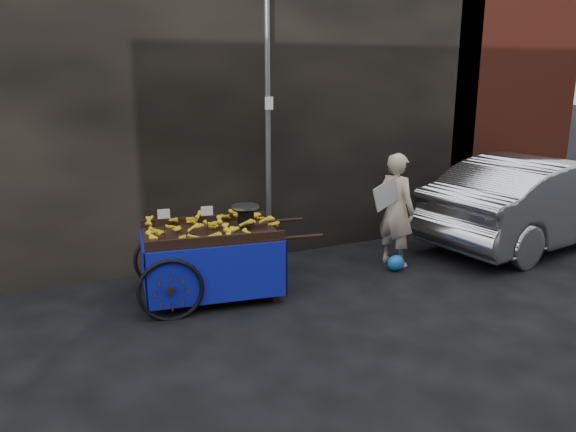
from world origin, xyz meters
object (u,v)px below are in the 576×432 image
plastic_bag (396,263)px  vendor (396,210)px  parked_car (541,200)px  banana_cart (207,239)px

plastic_bag → vendor: bearing=60.4°
vendor → parked_car: size_ratio=0.38×
plastic_bag → parked_car: (3.01, 0.12, 0.63)m
banana_cart → vendor: 2.93m
vendor → parked_car: 2.87m
banana_cart → parked_car: size_ratio=0.54×
vendor → parked_car: bearing=-109.7°
banana_cart → parked_car: bearing=7.6°
vendor → parked_car: vendor is taller
banana_cart → vendor: vendor is taller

